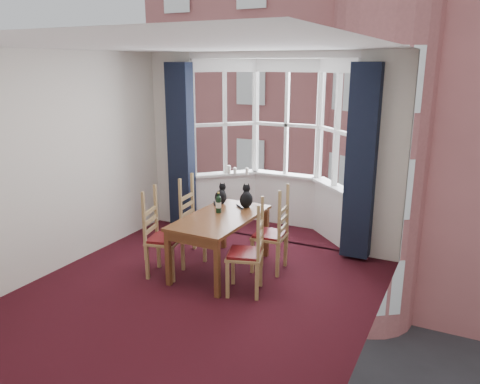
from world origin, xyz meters
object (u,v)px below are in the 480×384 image
Objects in this scene: chair_right_near at (252,255)px; cat_left at (221,196)px; candle_tall at (229,169)px; chair_right_far at (276,237)px; cat_right at (246,198)px; candle_short at (235,171)px; candle_extra at (247,171)px; chair_left_near at (158,239)px; chair_left_far at (193,223)px; dining_table at (220,222)px; wine_bottle at (219,204)px.

chair_right_near is 1.31m from cat_left.
chair_right_far is at bearing -44.35° from candle_tall.
cat_right is at bearing 159.35° from chair_right_far.
candle_extra is (0.21, 0.02, 0.01)m from candle_short.
cat_right reaches higher than cat_left.
cat_left is at bearing -80.64° from candle_extra.
candle_short is at bearing -174.61° from candle_extra.
chair_left_near is 1.00× the size of chair_left_far.
chair_left_near is 1.29m from chair_right_near.
chair_right_near is (0.64, -0.40, -0.18)m from dining_table.
chair_right_near is 2.54m from candle_short.
candle_tall is at bearing -163.17° from candle_short.
cat_left reaches higher than chair_left_far.
chair_left_far and chair_right_near have the same top height.
chair_right_near is at bearing -58.19° from candle_short.
chair_left_near and chair_left_far have the same top height.
chair_left_near is at bearing -94.29° from chair_left_far.
cat_left reaches higher than candle_extra.
chair_right_near is (1.24, -0.67, 0.00)m from chair_left_far.
chair_left_near is at bearing -94.83° from candle_extra.
cat_right reaches higher than dining_table.
candle_extra is (-1.12, 1.45, 0.45)m from chair_right_far.
chair_right_far is 2.82× the size of cat_right.
cat_right reaches higher than candle_short.
chair_left_near is at bearing -176.82° from chair_right_near.
dining_table is at bearing -24.93° from chair_left_far.
wine_bottle is (0.16, -0.36, 0.01)m from cat_left.
wine_bottle is at bearing -120.26° from cat_right.
wine_bottle reaches higher than candle_tall.
cat_left reaches higher than chair_right_near.
candle_tall is at bearing -170.87° from candle_extra.
chair_left_near is at bearing -149.64° from chair_right_far.
candle_tall is (-0.18, 1.42, 0.46)m from chair_left_far.
dining_table is 1.87m from candle_short.
cat_left is at bearing 135.60° from chair_right_near.
candle_tall reaches higher than chair_left_far.
candle_extra reaches higher than dining_table.
candle_extra is at bearing 9.13° from candle_tall.
cat_right is (-0.51, 0.89, 0.39)m from chair_right_near.
chair_left_far is 1.50m from candle_tall.
candle_tall is at bearing 113.43° from wine_bottle.
chair_right_near is 1.10m from cat_right.
chair_right_far is 2.01m from candle_short.
wine_bottle reaches higher than candle_short.
cat_right is 1.17× the size of wine_bottle.
cat_left is 1.08× the size of wine_bottle.
candle_short is at bearing 123.15° from cat_right.
chair_right_near is at bearing -44.40° from cat_left.
chair_left_near is 2.27m from candle_extra.
cat_left is 0.92× the size of cat_right.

